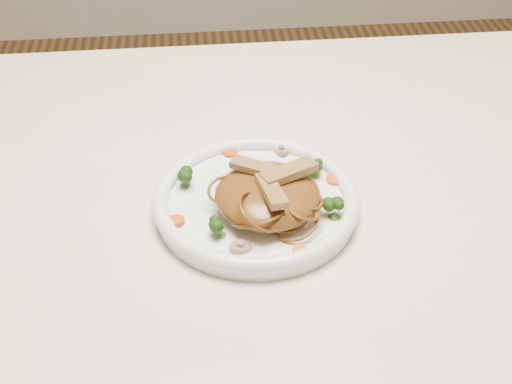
{
  "coord_description": "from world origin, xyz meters",
  "views": [
    {
      "loc": [
        -0.09,
        -0.74,
        1.33
      ],
      "look_at": [
        -0.03,
        -0.06,
        0.78
      ],
      "focal_mm": 50.31,
      "sensor_mm": 36.0,
      "label": 1
    }
  ],
  "objects": [
    {
      "name": "carrot_4",
      "position": [
        0.02,
        -0.15,
        0.77
      ],
      "size": [
        0.02,
        0.02,
        0.0
      ],
      "primitive_type": "cylinder",
      "rotation": [
        0.0,
        0.0,
        0.23
      ],
      "color": "#EE5908",
      "rests_on": "plate"
    },
    {
      "name": "carrot_3",
      "position": [
        -0.05,
        0.05,
        0.77
      ],
      "size": [
        0.03,
        0.03,
        0.0
      ],
      "primitive_type": "cylinder",
      "rotation": [
        0.0,
        0.0,
        -0.32
      ],
      "color": "#EE5908",
      "rests_on": "plate"
    },
    {
      "name": "carrot_2",
      "position": [
        0.08,
        -0.02,
        0.77
      ],
      "size": [
        0.02,
        0.02,
        0.0
      ],
      "primitive_type": "cylinder",
      "rotation": [
        0.0,
        0.0,
        -0.01
      ],
      "color": "#EE5908",
      "rests_on": "plate"
    },
    {
      "name": "carrot_1",
      "position": [
        -0.12,
        -0.09,
        0.77
      ],
      "size": [
        0.03,
        0.03,
        0.0
      ],
      "primitive_type": "cylinder",
      "rotation": [
        0.0,
        0.0,
        -0.2
      ],
      "color": "#EE5908",
      "rests_on": "plate"
    },
    {
      "name": "mushroom_3",
      "position": [
        0.02,
        0.04,
        0.77
      ],
      "size": [
        0.03,
        0.03,
        0.01
      ],
      "primitive_type": "cylinder",
      "rotation": [
        0.0,
        0.0,
        1.77
      ],
      "color": "tan",
      "rests_on": "plate"
    },
    {
      "name": "mushroom_0",
      "position": [
        -0.05,
        -0.14,
        0.77
      ],
      "size": [
        0.03,
        0.03,
        0.01
      ],
      "primitive_type": "cylinder",
      "rotation": [
        0.0,
        0.0,
        0.17
      ],
      "color": "tan",
      "rests_on": "plate"
    },
    {
      "name": "table",
      "position": [
        0.0,
        0.0,
        0.65
      ],
      "size": [
        1.2,
        0.8,
        0.75
      ],
      "color": "white",
      "rests_on": "ground"
    },
    {
      "name": "chicken_c",
      "position": [
        -0.01,
        -0.09,
        0.81
      ],
      "size": [
        0.03,
        0.07,
        0.01
      ],
      "primitive_type": "cube",
      "rotation": [
        0.0,
        0.0,
        4.91
      ],
      "color": "#9D7A4A",
      "rests_on": "noodle_mound"
    },
    {
      "name": "plate",
      "position": [
        -0.03,
        -0.06,
        0.76
      ],
      "size": [
        0.33,
        0.33,
        0.02
      ],
      "primitive_type": "cylinder",
      "rotation": [
        0.0,
        0.0,
        0.4
      ],
      "color": "white",
      "rests_on": "table"
    },
    {
      "name": "chicken_b",
      "position": [
        -0.03,
        -0.05,
        0.81
      ],
      "size": [
        0.06,
        0.05,
        0.01
      ],
      "primitive_type": "cube",
      "rotation": [
        0.0,
        0.0,
        2.57
      ],
      "color": "#9D7A4A",
      "rests_on": "noodle_mound"
    },
    {
      "name": "broccoli_3",
      "position": [
        0.06,
        -0.1,
        0.78
      ],
      "size": [
        0.03,
        0.03,
        0.03
      ],
      "primitive_type": null,
      "rotation": [
        0.0,
        0.0,
        0.24
      ],
      "color": "#17410D",
      "rests_on": "plate"
    },
    {
      "name": "noodle_mound",
      "position": [
        -0.01,
        -0.07,
        0.79
      ],
      "size": [
        0.15,
        0.15,
        0.04
      ],
      "primitive_type": "ellipsoid",
      "rotation": [
        0.0,
        0.0,
        -0.2
      ],
      "color": "brown",
      "rests_on": "plate"
    },
    {
      "name": "mushroom_1",
      "position": [
        0.06,
        0.01,
        0.77
      ],
      "size": [
        0.02,
        0.02,
        0.01
      ],
      "primitive_type": "cylinder",
      "rotation": [
        0.0,
        0.0,
        1.64
      ],
      "color": "tan",
      "rests_on": "plate"
    },
    {
      "name": "mushroom_2",
      "position": [
        -0.11,
        0.0,
        0.77
      ],
      "size": [
        0.03,
        0.03,
        0.01
      ],
      "primitive_type": "cylinder",
      "rotation": [
        0.0,
        0.0,
        -0.32
      ],
      "color": "tan",
      "rests_on": "plate"
    },
    {
      "name": "broccoli_1",
      "position": [
        -0.11,
        -0.02,
        0.78
      ],
      "size": [
        0.03,
        0.03,
        0.03
      ],
      "primitive_type": null,
      "rotation": [
        0.0,
        0.0,
        0.09
      ],
      "color": "#17410D",
      "rests_on": "plate"
    },
    {
      "name": "broccoli_2",
      "position": [
        -0.07,
        -0.11,
        0.78
      ],
      "size": [
        0.03,
        0.03,
        0.03
      ],
      "primitive_type": null,
      "rotation": [
        0.0,
        0.0,
        -0.31
      ],
      "color": "#17410D",
      "rests_on": "plate"
    },
    {
      "name": "carrot_0",
      "position": [
        0.04,
        0.01,
        0.77
      ],
      "size": [
        0.02,
        0.02,
        0.0
      ],
      "primitive_type": "cylinder",
      "rotation": [
        0.0,
        0.0,
        0.05
      ],
      "color": "#EE5908",
      "rests_on": "plate"
    },
    {
      "name": "chicken_a",
      "position": [
        0.01,
        -0.06,
        0.81
      ],
      "size": [
        0.07,
        0.05,
        0.01
      ],
      "primitive_type": "cube",
      "rotation": [
        0.0,
        0.0,
        0.47
      ],
      "color": "#9D7A4A",
      "rests_on": "noodle_mound"
    },
    {
      "name": "broccoli_0",
      "position": [
        0.05,
        -0.01,
        0.78
      ],
      "size": [
        0.03,
        0.03,
        0.03
      ],
      "primitive_type": null,
      "rotation": [
        0.0,
        0.0,
        -0.08
      ],
      "color": "#17410D",
      "rests_on": "plate"
    }
  ]
}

